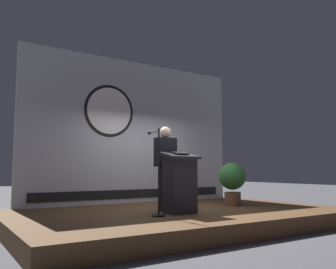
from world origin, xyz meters
TOP-DOWN VIEW (x-y plane):
  - ground_plane at (0.00, 0.00)m, footprint 40.00×40.00m
  - stage_platform at (0.00, 0.00)m, footprint 6.40×4.00m
  - banner_display at (-0.02, 1.85)m, footprint 5.57×0.12m
  - podium at (-0.30, -0.49)m, footprint 0.64×0.50m
  - speaker_person at (-0.30, -0.01)m, footprint 0.40×0.26m
  - microphone_stand at (-0.84, -0.60)m, footprint 0.24×0.49m
  - potted_plant at (1.47, 0.00)m, footprint 0.60×0.60m

SIDE VIEW (x-z plane):
  - ground_plane at x=0.00m, z-range 0.00..0.00m
  - stage_platform at x=0.00m, z-range 0.00..0.30m
  - microphone_stand at x=-0.84m, z-range 0.07..1.59m
  - podium at x=-0.30m, z-range 0.29..1.42m
  - potted_plant at x=1.47m, z-range 0.40..1.35m
  - speaker_person at x=-0.30m, z-range 0.32..1.96m
  - banner_display at x=-0.02m, z-range 0.30..3.77m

